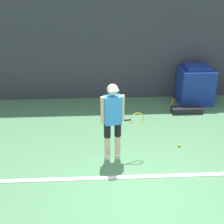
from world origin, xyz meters
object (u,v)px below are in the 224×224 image
tennis_ball (179,145)px  covered_chair (195,85)px  equipment_bag (187,110)px  tennis_player (113,118)px  water_bottle (173,101)px

tennis_ball → covered_chair: covered_chair is taller
covered_chair → equipment_bag: bearing=-119.1°
tennis_ball → covered_chair: bearing=67.1°
tennis_player → equipment_bag: (2.14, 2.07, -0.83)m
tennis_player → water_bottle: tennis_player is taller
tennis_ball → water_bottle: water_bottle is taller
covered_chair → water_bottle: size_ratio=5.31×
tennis_ball → equipment_bag: size_ratio=0.08×
tennis_ball → water_bottle: bearing=80.3°
tennis_ball → equipment_bag: equipment_bag is taller
tennis_player → equipment_bag: size_ratio=1.94×
tennis_ball → equipment_bag: (0.65, 1.76, 0.04)m
covered_chair → tennis_ball: bearing=-112.9°
tennis_player → water_bottle: (1.90, 2.69, -0.81)m
water_bottle → covered_chair: bearing=9.4°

